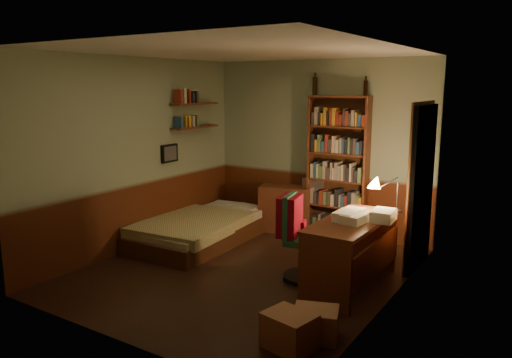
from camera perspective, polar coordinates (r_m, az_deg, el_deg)
The scene contains 24 objects.
floor at distance 6.18m, azimuth -1.27°, elevation -10.53°, with size 3.50×4.00×0.02m, color black.
ceiling at distance 5.78m, azimuth -1.38°, elevation 14.49°, with size 3.50×4.00×0.02m, color silver.
wall_back at distance 7.57m, azimuth 7.21°, elevation 3.57°, with size 3.50×0.02×2.60m, color gray.
wall_left at distance 6.96m, azimuth -13.45°, elevation 2.74°, with size 0.02×4.00×2.60m, color gray.
wall_right at distance 5.08m, azimuth 15.38°, elevation -0.21°, with size 0.02×4.00×2.60m, color gray.
wall_front at distance 4.35m, azimuth -16.28°, elevation -2.07°, with size 3.50×0.02×2.60m, color gray.
doorway at distance 6.38m, azimuth 18.40°, elevation -0.95°, with size 0.06×0.90×2.00m, color black.
door_trim at distance 6.39m, azimuth 18.10°, elevation -0.92°, with size 0.02×0.98×2.08m, color #3C1F0F.
bed at distance 7.25m, azimuth -6.26°, elevation -4.68°, with size 1.13×2.11×0.63m, color olive.
dresser at distance 7.72m, azimuth 3.42°, elevation -3.39°, with size 0.79×0.39×0.70m, color #542716.
mini_stereo at distance 7.56m, azimuth 6.54°, elevation -0.47°, with size 0.26×0.20×0.14m, color #B2B2B7.
bookshelf at distance 7.31m, azimuth 9.33°, elevation 1.21°, with size 0.89×0.28×2.08m, color #542716.
bottle_left at distance 7.50m, azimuth 6.75°, elevation 10.52°, with size 0.07×0.07×0.26m, color black.
bottle_right at distance 7.19m, azimuth 12.41°, elevation 10.12°, with size 0.06×0.06×0.21m, color black.
desk at distance 5.69m, azimuth 10.82°, elevation -8.37°, with size 0.60×1.44×0.77m, color #542716.
paper_stack at distance 5.59m, azimuth 14.34°, elevation -4.07°, with size 0.23×0.31×0.12m, color silver.
desk_lamp at distance 5.99m, azimuth 15.89°, elevation -1.23°, with size 0.15×0.15×0.52m, color black.
office_chair at distance 5.80m, azimuth 5.74°, elevation -7.34°, with size 0.44×0.38×0.87m, color #295C3A.
red_jacket at distance 5.68m, azimuth 5.79°, elevation -0.76°, with size 0.21×0.39×0.46m, color maroon.
wall_shelf_lower at distance 7.65m, azimuth -6.97°, elevation 5.91°, with size 0.20×0.90×0.03m, color #542716.
wall_shelf_upper at distance 7.63m, azimuth -7.03°, elevation 8.53°, with size 0.20×0.90×0.03m, color #542716.
framed_picture at distance 7.37m, azimuth -9.87°, elevation 2.91°, with size 0.04×0.32×0.26m, color black.
cardboard_box_a at distance 4.47m, azimuth 3.84°, elevation -16.93°, with size 0.42×0.33×0.31m, color #93684A.
cardboard_box_b at distance 4.65m, azimuth 6.85°, elevation -16.09°, with size 0.39×0.32×0.28m, color #93684A.
Camera 1 is at (3.22, -4.78, 2.23)m, focal length 35.00 mm.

